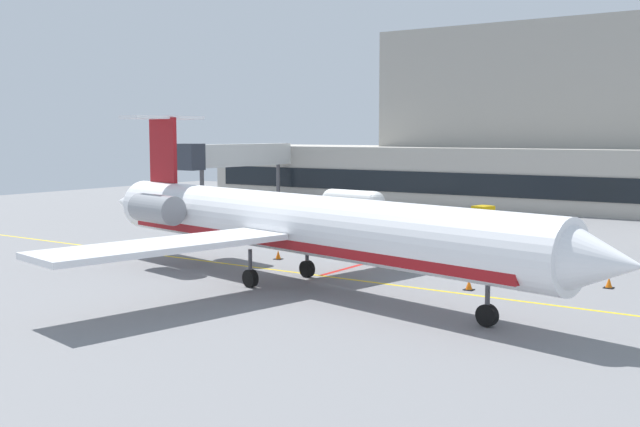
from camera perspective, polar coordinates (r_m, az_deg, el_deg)
name	(u,v)px	position (r m, az deg, el deg)	size (l,w,h in m)	color
ground	(247,276)	(41.41, -5.51, -4.74)	(120.00, 120.00, 0.11)	slate
terminal_building	(544,135)	(83.32, 16.50, 5.65)	(72.84, 14.59, 19.18)	#ADA89E
jet_bridge_east	(234,156)	(81.91, -6.46, 4.32)	(2.40, 16.98, 6.68)	silver
regional_jet	(292,224)	(38.31, -2.15, -0.76)	(35.16, 26.55, 8.74)	white
baggage_tug	(360,223)	(56.86, 3.02, -0.71)	(3.71, 2.40, 2.21)	#1E4CB2
pushback_tractor	(488,222)	(59.38, 12.54, -0.60)	(3.34, 2.58, 2.14)	#E5B20C
fuel_tank	(353,200)	(73.16, 2.49, 1.02)	(7.14, 2.37, 2.26)	white
safety_cone_alpha	(469,285)	(38.12, 11.14, -5.31)	(0.47, 0.47, 0.55)	orange
safety_cone_bravo	(609,283)	(40.51, 20.91, -4.92)	(0.47, 0.47, 0.55)	orange
safety_cone_charlie	(278,255)	(46.49, -3.16, -3.16)	(0.47, 0.47, 0.55)	orange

